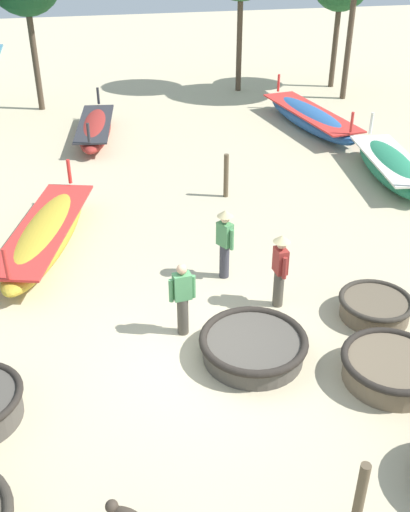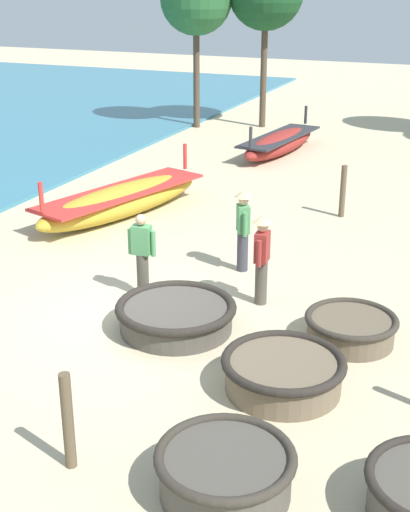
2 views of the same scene
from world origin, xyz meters
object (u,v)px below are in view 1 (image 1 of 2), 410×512
long_boat_green_hull (310,118)px  mooring_post_shoreline (226,176)px  coracle_far_right (253,346)px  fisherman_crouching (182,297)px  fisherman_standing_left (280,266)px  mooring_post_inland (360,499)px  long_boat_red_hull (391,166)px  fisherman_with_hat (225,239)px  long_boat_ochre_hull (95,129)px  coracle_tilted (375,306)px  long_boat_blue_hull (46,235)px  coracle_front_right (391,367)px

long_boat_green_hull → mooring_post_shoreline: 6.93m
coracle_far_right → fisherman_crouching: fisherman_crouching is taller
fisherman_standing_left → mooring_post_inland: size_ratio=1.31×
coracle_far_right → long_boat_red_hull: 9.63m
fisherman_standing_left → fisherman_with_hat: same height
coracle_far_right → fisherman_standing_left: bearing=57.3°
coracle_far_right → long_boat_ochre_hull: size_ratio=0.43×
long_boat_red_hull → fisherman_with_hat: fisherman_with_hat is taller
coracle_tilted → mooring_post_shoreline: mooring_post_shoreline is taller
coracle_far_right → long_boat_green_hull: size_ratio=0.34×
fisherman_standing_left → coracle_far_right: bearing=-122.7°
long_boat_blue_hull → coracle_tilted: bearing=-32.9°
fisherman_crouching → mooring_post_shoreline: 6.44m
long_boat_red_hull → mooring_post_inland: long_boat_red_hull is taller
coracle_tilted → fisherman_standing_left: fisherman_standing_left is taller
coracle_far_right → mooring_post_shoreline: size_ratio=1.57×
long_boat_green_hull → long_boat_blue_hull: bearing=-142.6°
long_boat_red_hull → mooring_post_shoreline: 5.22m
fisherman_crouching → long_boat_blue_hull: bearing=123.9°
coracle_front_right → fisherman_crouching: size_ratio=1.14×
coracle_far_right → mooring_post_inland: 3.77m
coracle_far_right → long_boat_ochre_hull: (-2.20, 12.75, 0.10)m
coracle_tilted → long_boat_ochre_hull: bearing=112.4°
mooring_post_shoreline → mooring_post_inland: mooring_post_shoreline is taller
long_boat_red_hull → fisherman_standing_left: size_ratio=2.79×
long_boat_green_hull → fisherman_with_hat: fisherman_with_hat is taller
long_boat_green_hull → long_boat_red_hull: size_ratio=1.28×
long_boat_green_hull → long_boat_ochre_hull: 7.93m
coracle_tilted → long_boat_green_hull: bearing=75.7°
coracle_front_right → fisherman_standing_left: (-1.22, 2.61, 0.67)m
long_boat_red_hull → mooring_post_shoreline: bearing=-177.8°
fisherman_standing_left → fisherman_crouching: fisherman_standing_left is taller
long_boat_ochre_hull → fisherman_with_hat: size_ratio=2.84×
long_boat_red_hull → mooring_post_inland: 12.49m
long_boat_green_hull → fisherman_crouching: (-6.85, -11.24, 0.44)m
fisherman_crouching → mooring_post_shoreline: fisherman_crouching is taller
coracle_tilted → long_boat_ochre_hull: 13.03m
coracle_far_right → fisherman_with_hat: size_ratio=1.21×
long_boat_green_hull → fisherman_with_hat: (-5.58, -9.41, 0.56)m
long_boat_ochre_hull → fisherman_with_hat: fisherman_with_hat is taller
fisherman_crouching → mooring_post_inland: (1.49, -4.73, -0.20)m
coracle_front_right → long_boat_red_hull: bearing=63.1°
coracle_tilted → fisherman_with_hat: (-2.64, 2.13, 0.71)m
long_boat_green_hull → fisherman_crouching: fisherman_crouching is taller
coracle_front_right → coracle_tilted: 1.89m
coracle_tilted → long_boat_blue_hull: long_boat_blue_hull is taller
long_boat_red_hull → mooring_post_inland: size_ratio=3.66×
fisherman_with_hat → fisherman_crouching: bearing=-124.8°
long_boat_blue_hull → fisherman_standing_left: fisherman_standing_left is taller
coracle_far_right → mooring_post_inland: bearing=-84.6°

